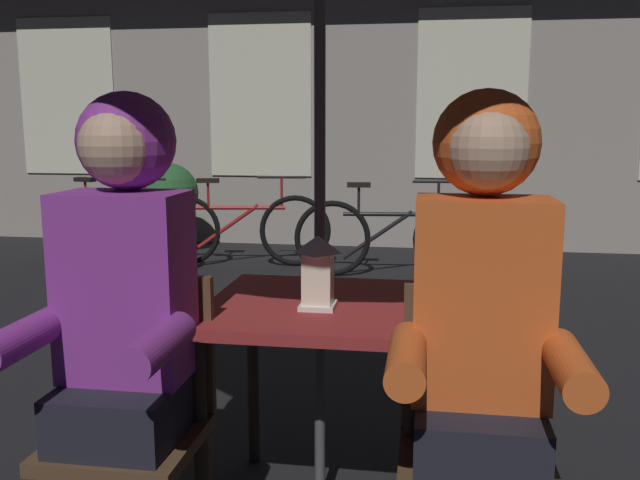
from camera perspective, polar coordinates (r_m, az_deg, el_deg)
cafe_table at (r=2.26m, az=-0.01°, el=-7.66°), size 0.72×0.72×0.74m
lantern at (r=2.13m, az=-0.18°, el=-2.54°), size 0.11×0.11×0.23m
chair_left at (r=2.11m, az=-15.04°, el=-13.62°), size 0.40×0.40×0.87m
chair_right at (r=1.95m, az=12.79°, el=-15.53°), size 0.40×0.40×0.87m
person_left_hooded at (r=1.95m, az=-16.18°, el=-4.55°), size 0.45×0.56×1.40m
person_right_hooded at (r=1.77m, az=13.35°, el=-5.82°), size 0.45×0.56×1.40m
bicycle_nearest at (r=6.61m, az=-16.96°, el=0.90°), size 1.64×0.45×0.84m
bicycle_second at (r=6.36m, az=-6.71°, el=0.92°), size 1.67×0.32×0.84m
bicycle_third at (r=5.90m, az=5.96°, el=0.24°), size 1.68×0.21×0.84m
potted_plant at (r=7.04m, az=-12.50°, el=3.22°), size 0.60×0.60×0.92m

